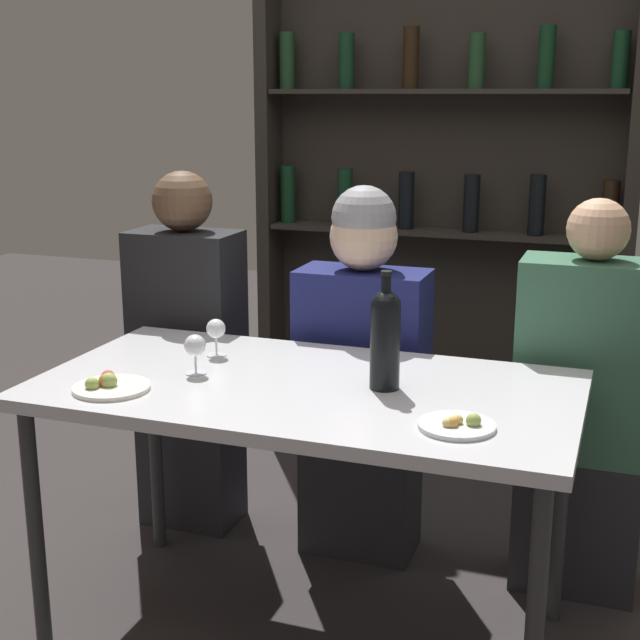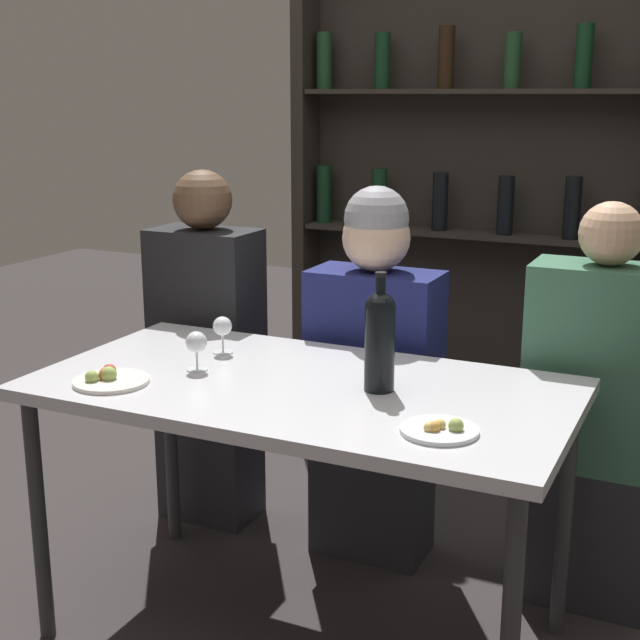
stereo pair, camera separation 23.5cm
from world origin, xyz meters
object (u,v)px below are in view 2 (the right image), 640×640
at_px(food_plate_1, 109,379).
at_px(seated_person_center, 374,380).
at_px(seated_person_left, 208,358).
at_px(seated_person_right, 596,423).
at_px(wine_glass_0, 222,328).
at_px(food_plate_0, 440,429).
at_px(wine_bottle, 380,337).
at_px(wine_glass_1, 196,344).

xyz_separation_m(food_plate_1, seated_person_center, (0.47, 0.77, -0.17)).
distance_m(seated_person_left, seated_person_right, 1.36).
xyz_separation_m(wine_glass_0, seated_person_left, (-0.31, 0.39, -0.24)).
relative_size(wine_glass_0, food_plate_1, 0.55).
height_order(food_plate_1, seated_person_right, seated_person_right).
height_order(food_plate_0, seated_person_left, seated_person_left).
height_order(wine_bottle, seated_person_center, seated_person_center).
bearing_deg(wine_glass_0, food_plate_1, -108.81).
xyz_separation_m(wine_glass_0, seated_person_right, (1.05, 0.39, -0.27)).
relative_size(food_plate_0, seated_person_center, 0.15).
relative_size(wine_bottle, wine_glass_0, 2.81).
bearing_deg(seated_person_center, seated_person_right, 0.00).
distance_m(food_plate_1, seated_person_left, 0.81).
relative_size(wine_glass_1, seated_person_left, 0.09).
height_order(wine_bottle, food_plate_1, wine_bottle).
relative_size(wine_glass_1, seated_person_center, 0.09).
bearing_deg(wine_glass_1, food_plate_1, -127.37).
bearing_deg(seated_person_left, wine_glass_0, -51.85).
xyz_separation_m(wine_bottle, wine_glass_1, (-0.53, -0.06, -0.07)).
bearing_deg(seated_person_left, seated_person_center, -0.00).
height_order(seated_person_left, seated_person_right, seated_person_left).
xyz_separation_m(wine_glass_1, seated_person_left, (-0.33, 0.57, -0.24)).
xyz_separation_m(wine_glass_0, food_plate_0, (0.80, -0.35, -0.07)).
bearing_deg(seated_person_center, wine_glass_1, -118.87).
bearing_deg(wine_bottle, food_plate_1, -159.38).
xyz_separation_m(wine_glass_1, seated_person_center, (0.32, 0.57, -0.23)).
height_order(wine_glass_1, food_plate_1, wine_glass_1).
distance_m(seated_person_left, seated_person_center, 0.65).
relative_size(wine_glass_0, seated_person_right, 0.09).
bearing_deg(food_plate_1, seated_person_left, 102.96).
bearing_deg(food_plate_0, wine_glass_1, 167.64).
xyz_separation_m(food_plate_0, seated_person_center, (-0.46, 0.74, -0.17)).
xyz_separation_m(wine_bottle, food_plate_0, (0.24, -0.23, -0.14)).
distance_m(wine_bottle, food_plate_0, 0.36).
distance_m(wine_bottle, seated_person_center, 0.64).
bearing_deg(seated_person_right, wine_bottle, -134.02).
bearing_deg(seated_person_right, wine_glass_1, -150.96).
height_order(food_plate_0, seated_person_right, seated_person_right).
relative_size(wine_bottle, food_plate_0, 1.73).
xyz_separation_m(wine_glass_0, seated_person_center, (0.34, 0.39, -0.23)).
distance_m(wine_glass_1, food_plate_1, 0.26).
relative_size(wine_bottle, wine_glass_1, 2.80).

